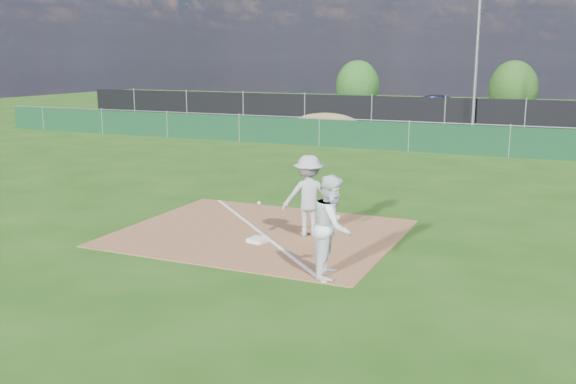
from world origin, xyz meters
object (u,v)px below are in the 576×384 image
object	(u,v)px
car_right	(551,117)
tree_mid	(513,88)
play_at_first	(309,196)
car_left	(358,109)
first_base	(258,240)
runner	(332,226)
tree_left	(358,85)
light_pole	(477,55)
car_mid	(442,109)

from	to	relation	value
car_right	tree_mid	bearing A→B (deg)	18.46
play_at_first	car_left	bearing A→B (deg)	105.47
first_base	car_left	distance (m)	27.49
runner	tree_left	world-z (taller)	tree_left
runner	tree_mid	bearing A→B (deg)	-10.43
light_pole	runner	size ratio (longest dim) A/B	4.35
car_right	light_pole	bearing A→B (deg)	137.57
first_base	car_right	world-z (taller)	car_right
play_at_first	tree_left	bearing A→B (deg)	106.06
play_at_first	tree_mid	distance (m)	32.22
car_mid	tree_left	size ratio (longest dim) A/B	1.31
runner	tree_mid	xyz separation A→B (m)	(0.03, 34.43, 0.98)
car_mid	tree_mid	world-z (taller)	tree_mid
tree_left	tree_mid	world-z (taller)	tree_mid
tree_mid	play_at_first	bearing A→B (deg)	-92.50
car_left	car_mid	xyz separation A→B (m)	(5.00, 1.04, 0.11)
car_mid	tree_left	xyz separation A→B (m)	(-7.22, 5.67, 1.09)
tree_left	tree_mid	distance (m)	10.77
first_base	tree_mid	world-z (taller)	tree_mid
play_at_first	light_pole	bearing A→B (deg)	88.86
car_left	light_pole	bearing A→B (deg)	-114.94
tree_left	runner	bearing A→B (deg)	-72.85
first_base	runner	xyz separation A→B (m)	(2.15, -1.35, 0.86)
car_mid	tree_left	world-z (taller)	tree_left
first_base	tree_mid	xyz separation A→B (m)	(2.19, 33.08, 1.84)
tree_mid	car_right	bearing A→B (deg)	-66.84
car_mid	car_right	world-z (taller)	car_mid
runner	car_right	distance (m)	28.47
tree_mid	runner	bearing A→B (deg)	-90.06
car_mid	car_right	xyz separation A→B (m)	(6.15, -0.77, -0.18)
runner	tree_left	bearing A→B (deg)	6.77
car_left	tree_mid	bearing A→B (deg)	-48.48
car_left	runner	bearing A→B (deg)	-158.20
runner	car_left	world-z (taller)	runner
first_base	car_right	xyz separation A→B (m)	(4.79, 27.00, 0.57)
runner	tree_left	size ratio (longest dim) A/B	0.50
car_mid	runner	bearing A→B (deg)	-175.29
play_at_first	car_right	distance (m)	26.40
light_pole	car_right	xyz separation A→B (m)	(3.57, 4.62, -3.37)
car_left	car_mid	size ratio (longest dim) A/B	0.84
car_right	tree_left	xyz separation A→B (m)	(-13.37, 6.44, 1.27)
car_mid	tree_mid	size ratio (longest dim) A/B	1.31
tree_left	tree_mid	bearing A→B (deg)	-1.94
car_left	car_mid	world-z (taller)	car_mid
car_left	tree_left	size ratio (longest dim) A/B	1.10
car_mid	play_at_first	bearing A→B (deg)	-177.60
light_pole	tree_mid	bearing A→B (deg)	84.79
runner	light_pole	bearing A→B (deg)	-8.10
first_base	tree_left	world-z (taller)	tree_left
play_at_first	first_base	bearing A→B (deg)	-130.89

